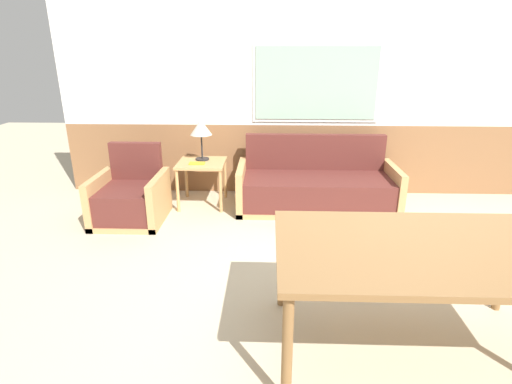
% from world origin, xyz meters
% --- Properties ---
extents(ground_plane, '(16.00, 16.00, 0.00)m').
position_xyz_m(ground_plane, '(0.00, 0.00, 0.00)').
color(ground_plane, beige).
extents(wall_back, '(7.20, 0.09, 2.70)m').
position_xyz_m(wall_back, '(-0.01, 2.63, 1.36)').
color(wall_back, '#8E603D').
rests_on(wall_back, ground_plane).
extents(couch, '(1.95, 0.82, 0.87)m').
position_xyz_m(couch, '(-0.24, 2.03, 0.26)').
color(couch, tan).
rests_on(couch, ground_plane).
extents(armchair, '(0.77, 0.78, 0.85)m').
position_xyz_m(armchair, '(-2.43, 1.57, 0.25)').
color(armchair, tan).
rests_on(armchair, ground_plane).
extents(side_table, '(0.58, 0.58, 0.57)m').
position_xyz_m(side_table, '(-1.68, 2.09, 0.48)').
color(side_table, tan).
rests_on(side_table, ground_plane).
extents(table_lamp, '(0.27, 0.27, 0.51)m').
position_xyz_m(table_lamp, '(-1.68, 2.19, 0.96)').
color(table_lamp, '#262628').
rests_on(table_lamp, side_table).
extents(book_stack, '(0.20, 0.11, 0.02)m').
position_xyz_m(book_stack, '(-1.72, 1.99, 0.57)').
color(book_stack, gold).
rests_on(book_stack, side_table).
extents(dining_table, '(1.78, 1.06, 0.77)m').
position_xyz_m(dining_table, '(0.10, -0.51, 0.70)').
color(dining_table, olive).
rests_on(dining_table, ground_plane).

